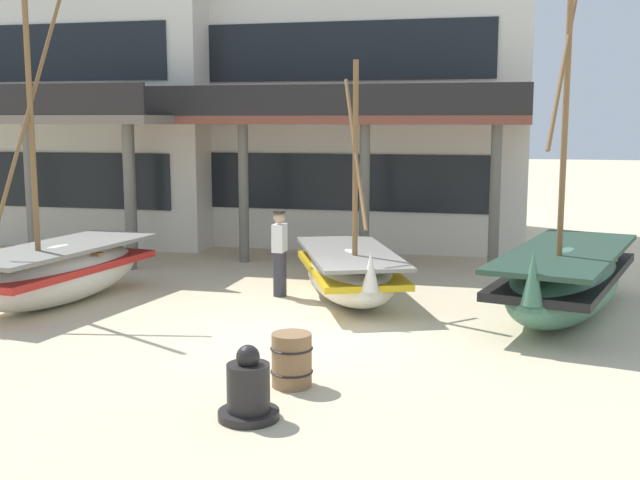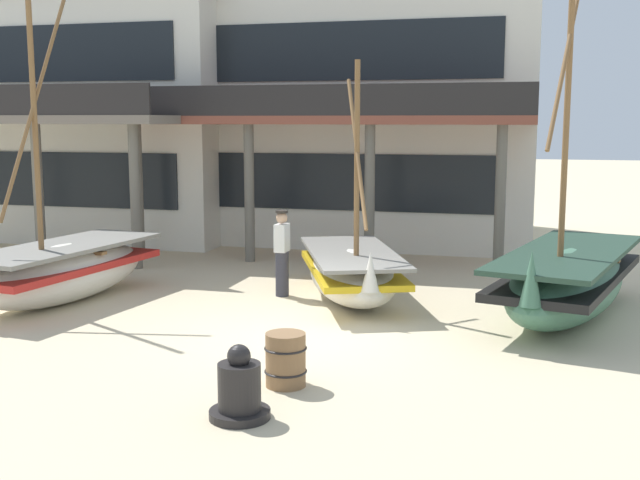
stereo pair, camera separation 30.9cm
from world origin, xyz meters
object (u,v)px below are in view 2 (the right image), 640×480
Objects in this scene: capstan_winch at (239,390)px; harbor_building_annex at (101,118)px; fishing_boat_far_right at (62,270)px; fisherman_by_hull at (282,254)px; harbor_building_main at (357,61)px; fishing_boat_centre_large at (567,280)px; fishing_boat_near_left at (352,272)px; wooden_barrel at (286,360)px.

capstan_winch is 16.58m from harbor_building_annex.
fisherman_by_hull is (3.85, 1.55, 0.22)m from fishing_boat_far_right.
harbor_building_main reaches higher than fishing_boat_far_right.
harbor_building_main reaches higher than fishing_boat_centre_large.
fishing_boat_near_left is at bearing -77.91° from harbor_building_main.
fishing_boat_far_right reaches higher than capstan_winch.
fishing_boat_far_right is at bearing -108.50° from harbor_building_main.
fishing_boat_far_right is 8.26× the size of wooden_barrel.
wooden_barrel is at bearing -86.85° from fishing_boat_near_left.
harbor_building_annex is at bearing 143.20° from fishing_boat_near_left.
fishing_boat_centre_large is at bearing 57.15° from capstan_winch.
fishing_boat_near_left is 2.65× the size of fisherman_by_hull.
fishing_boat_far_right is 11.62m from harbor_building_main.
fishing_boat_centre_large is 7.54× the size of capstan_winch.
harbor_building_main reaches higher than fishing_boat_near_left.
fishing_boat_near_left is at bearing 90.96° from capstan_winch.
fishing_boat_near_left reaches higher than capstan_winch.
fishing_boat_near_left is 3.94m from fishing_boat_centre_large.
fishing_boat_far_right is 4.16m from fisherman_by_hull.
harbor_building_annex is (-9.43, 13.27, 3.14)m from capstan_winch.
wooden_barrel is (0.28, -5.09, -0.18)m from fishing_boat_near_left.
harbor_building_main is at bearing 98.80° from wooden_barrel.
fishing_boat_far_right is 0.54× the size of harbor_building_main.
fishing_boat_near_left is at bearing 174.08° from fishing_boat_centre_large.
harbor_building_annex is (-4.09, 8.59, 2.86)m from fishing_boat_far_right.
harbor_building_main is at bearing 102.09° from fishing_boat_near_left.
fishing_boat_centre_large is at bearing 52.22° from wooden_barrel.
fishing_boat_centre_large is at bearing -57.32° from harbor_building_main.
fishing_boat_centre_large is 15.41m from harbor_building_annex.
harbor_building_annex reaches higher than fisherman_by_hull.
harbor_building_annex is (-7.49, -1.58, -1.63)m from harbor_building_main.
fisherman_by_hull is at bearing 108.28° from wooden_barrel.
capstan_winch is 0.08× the size of harbor_building_main.
fishing_boat_centre_large is 11.53m from harbor_building_main.
capstan_winch is at bearing -89.04° from fishing_boat_near_left.
fishing_boat_near_left reaches higher than fisherman_by_hull.
fishing_boat_near_left is 0.48× the size of harbor_building_annex.
wooden_barrel is at bearing -127.78° from fishing_boat_centre_large.
harbor_building_main is at bearing 71.50° from fishing_boat_far_right.
wooden_barrel is at bearing 81.80° from capstan_winch.
capstan_winch is (5.34, -4.68, -0.28)m from fishing_boat_far_right.
harbor_building_annex is at bearing 115.45° from fishing_boat_far_right.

